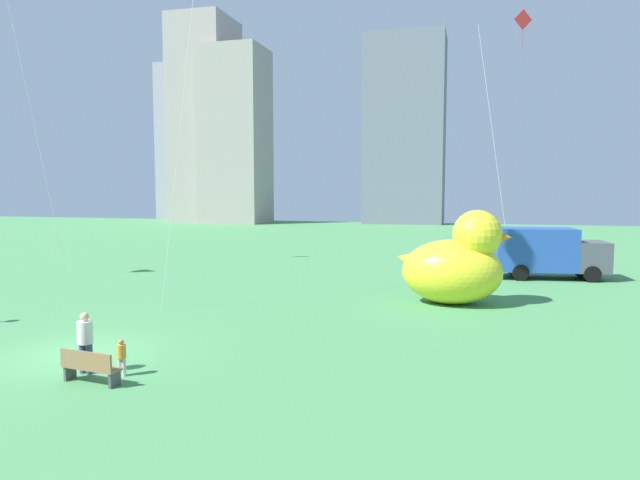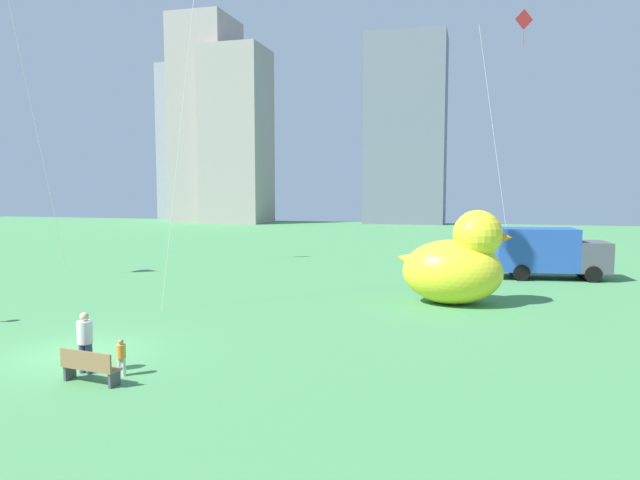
{
  "view_description": "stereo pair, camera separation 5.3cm",
  "coord_description": "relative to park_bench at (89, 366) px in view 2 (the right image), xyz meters",
  "views": [
    {
      "loc": [
        11.69,
        -14.81,
        5.11
      ],
      "look_at": [
        6.59,
        4.33,
        3.31
      ],
      "focal_mm": 32.16,
      "sensor_mm": 36.0,
      "label": 1
    },
    {
      "loc": [
        11.75,
        -14.8,
        5.11
      ],
      "look_at": [
        6.59,
        4.33,
        3.31
      ],
      "focal_mm": 32.16,
      "sensor_mm": 36.0,
      "label": 2
    }
  ],
  "objects": [
    {
      "name": "ground_plane",
      "position": [
        -2.12,
        2.28,
        -0.48
      ],
      "size": [
        140.0,
        140.0,
        0.0
      ],
      "primitive_type": "plane",
      "color": "#498E52"
    },
    {
      "name": "park_bench",
      "position": [
        0.0,
        0.0,
        0.0
      ],
      "size": [
        1.72,
        0.66,
        0.9
      ],
      "color": "olive",
      "rests_on": "ground"
    },
    {
      "name": "person_adult",
      "position": [
        -0.66,
        0.74,
        0.47
      ],
      "size": [
        0.42,
        0.42,
        1.71
      ],
      "color": "#38476B",
      "rests_on": "ground"
    },
    {
      "name": "person_child",
      "position": [
        0.44,
        0.78,
        0.09
      ],
      "size": [
        0.25,
        0.25,
        1.02
      ],
      "color": "silver",
      "rests_on": "ground"
    },
    {
      "name": "giant_inflatable_duck",
      "position": [
        8.93,
        13.16,
        1.3
      ],
      "size": [
        5.03,
        3.23,
        4.17
      ],
      "color": "yellow",
      "rests_on": "ground"
    },
    {
      "name": "box_truck",
      "position": [
        13.69,
        21.81,
        0.97
      ],
      "size": [
        6.25,
        2.97,
        2.85
      ],
      "color": "#264CA5",
      "rests_on": "ground"
    },
    {
      "name": "city_skyline",
      "position": [
        -21.29,
        69.81,
        13.13
      ],
      "size": [
        45.38,
        16.02,
        30.54
      ],
      "color": "gray",
      "rests_on": "ground"
    },
    {
      "name": "kite_red",
      "position": [
        12.23,
        27.06,
        14.42
      ],
      "size": [
        3.35,
        3.24,
        16.47
      ],
      "color": "silver",
      "rests_on": "ground"
    }
  ]
}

